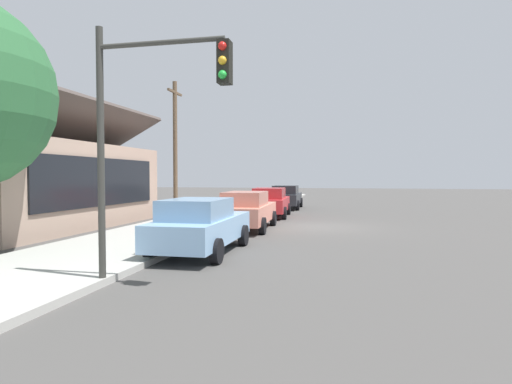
{
  "coord_description": "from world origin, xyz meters",
  "views": [
    {
      "loc": [
        -18.66,
        -1.26,
        2.23
      ],
      "look_at": [
        0.57,
        2.92,
        1.48
      ],
      "focal_mm": 29.62,
      "sensor_mm": 36.0,
      "label": 1
    }
  ],
  "objects_px": {
    "utility_pole_wooden": "(175,146)",
    "traffic_light_main": "(149,111)",
    "car_skyblue": "(201,225)",
    "car_cherry": "(270,202)",
    "car_coral": "(247,210)",
    "fire_hydrant_red": "(242,209)",
    "car_charcoal": "(286,197)"
  },
  "relations": [
    {
      "from": "traffic_light_main",
      "to": "utility_pole_wooden",
      "type": "distance_m",
      "value": 15.62
    },
    {
      "from": "car_coral",
      "to": "traffic_light_main",
      "type": "height_order",
      "value": "traffic_light_main"
    },
    {
      "from": "car_coral",
      "to": "fire_hydrant_red",
      "type": "xyz_separation_m",
      "value": [
        4.66,
        1.38,
        -0.32
      ]
    },
    {
      "from": "car_skyblue",
      "to": "car_charcoal",
      "type": "distance_m",
      "value": 17.12
    },
    {
      "from": "traffic_light_main",
      "to": "car_charcoal",
      "type": "bearing_deg",
      "value": 0.82
    },
    {
      "from": "car_skyblue",
      "to": "fire_hydrant_red",
      "type": "distance_m",
      "value": 10.31
    },
    {
      "from": "car_coral",
      "to": "car_charcoal",
      "type": "height_order",
      "value": "same"
    },
    {
      "from": "traffic_light_main",
      "to": "fire_hydrant_red",
      "type": "height_order",
      "value": "traffic_light_main"
    },
    {
      "from": "car_skyblue",
      "to": "traffic_light_main",
      "type": "xyz_separation_m",
      "value": [
        -3.83,
        -0.32,
        2.68
      ]
    },
    {
      "from": "traffic_light_main",
      "to": "fire_hydrant_red",
      "type": "relative_size",
      "value": 7.32
    },
    {
      "from": "car_skyblue",
      "to": "car_charcoal",
      "type": "height_order",
      "value": "same"
    },
    {
      "from": "car_cherry",
      "to": "fire_hydrant_red",
      "type": "distance_m",
      "value": 1.65
    },
    {
      "from": "car_skyblue",
      "to": "traffic_light_main",
      "type": "bearing_deg",
      "value": -175.73
    },
    {
      "from": "car_cherry",
      "to": "car_skyblue",
      "type": "bearing_deg",
      "value": 176.62
    },
    {
      "from": "car_charcoal",
      "to": "utility_pole_wooden",
      "type": "height_order",
      "value": "utility_pole_wooden"
    },
    {
      "from": "car_skyblue",
      "to": "car_coral",
      "type": "height_order",
      "value": "same"
    },
    {
      "from": "car_cherry",
      "to": "utility_pole_wooden",
      "type": "relative_size",
      "value": 0.62
    },
    {
      "from": "car_skyblue",
      "to": "car_cherry",
      "type": "bearing_deg",
      "value": -0.46
    },
    {
      "from": "utility_pole_wooden",
      "to": "traffic_light_main",
      "type": "bearing_deg",
      "value": -158.75
    },
    {
      "from": "car_charcoal",
      "to": "fire_hydrant_red",
      "type": "xyz_separation_m",
      "value": [
        -6.91,
        1.36,
        -0.32
      ]
    },
    {
      "from": "car_coral",
      "to": "utility_pole_wooden",
      "type": "distance_m",
      "value": 8.09
    },
    {
      "from": "car_charcoal",
      "to": "fire_hydrant_red",
      "type": "distance_m",
      "value": 7.05
    },
    {
      "from": "car_coral",
      "to": "fire_hydrant_red",
      "type": "distance_m",
      "value": 4.87
    },
    {
      "from": "car_skyblue",
      "to": "fire_hydrant_red",
      "type": "height_order",
      "value": "car_skyblue"
    },
    {
      "from": "car_skyblue",
      "to": "fire_hydrant_red",
      "type": "bearing_deg",
      "value": 7.01
    },
    {
      "from": "car_skyblue",
      "to": "car_coral",
      "type": "distance_m",
      "value": 5.55
    },
    {
      "from": "car_coral",
      "to": "traffic_light_main",
      "type": "bearing_deg",
      "value": 179.81
    },
    {
      "from": "car_cherry",
      "to": "utility_pole_wooden",
      "type": "height_order",
      "value": "utility_pole_wooden"
    },
    {
      "from": "car_skyblue",
      "to": "car_cherry",
      "type": "xyz_separation_m",
      "value": [
        11.12,
        0.0,
        -0.0
      ]
    },
    {
      "from": "car_coral",
      "to": "car_charcoal",
      "type": "distance_m",
      "value": 11.57
    },
    {
      "from": "car_coral",
      "to": "car_cherry",
      "type": "distance_m",
      "value": 5.57
    },
    {
      "from": "traffic_light_main",
      "to": "car_cherry",
      "type": "bearing_deg",
      "value": 1.23
    }
  ]
}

